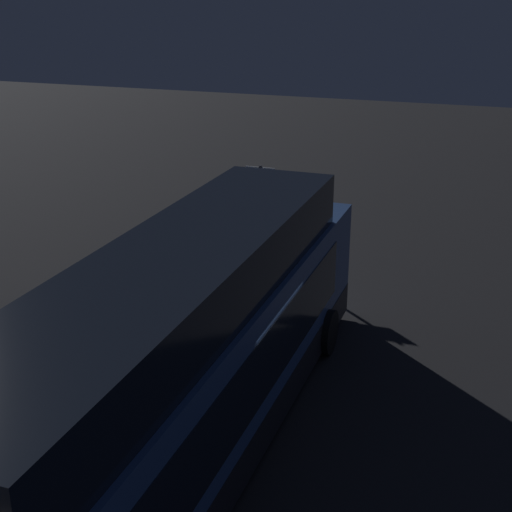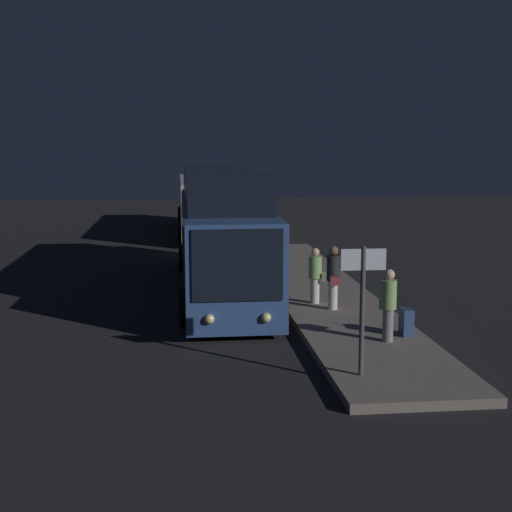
{
  "view_description": "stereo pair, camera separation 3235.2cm",
  "coord_description": "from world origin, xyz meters",
  "px_view_note": "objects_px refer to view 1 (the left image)",
  "views": [
    {
      "loc": [
        -10.41,
        -4.51,
        7.62
      ],
      "look_at": [
        3.76,
        0.62,
        1.87
      ],
      "focal_mm": 50.0,
      "sensor_mm": 36.0,
      "label": 1
    },
    {
      "loc": [
        21.66,
        -1.34,
        4.72
      ],
      "look_at": [
        3.76,
        0.62,
        1.87
      ],
      "focal_mm": 50.0,
      "sensor_mm": 36.0,
      "label": 2
    }
  ],
  "objects_px": {
    "bus_lead": "(190,367)",
    "passenger_waiting": "(189,240)",
    "sign_post": "(260,196)",
    "passenger_with_bags": "(151,287)",
    "passenger_boarding": "(147,307)",
    "suitcase": "(163,264)"
  },
  "relations": [
    {
      "from": "passenger_boarding",
      "to": "suitcase",
      "type": "xyz_separation_m",
      "value": [
        3.64,
        1.49,
        -0.53
      ]
    },
    {
      "from": "bus_lead",
      "to": "passenger_with_bags",
      "type": "relative_size",
      "value": 7.15
    },
    {
      "from": "bus_lead",
      "to": "sign_post",
      "type": "relative_size",
      "value": 4.9
    },
    {
      "from": "passenger_with_bags",
      "to": "suitcase",
      "type": "relative_size",
      "value": 1.99
    },
    {
      "from": "bus_lead",
      "to": "passenger_with_bags",
      "type": "xyz_separation_m",
      "value": [
        3.93,
        2.83,
        -0.57
      ]
    },
    {
      "from": "passenger_waiting",
      "to": "sign_post",
      "type": "distance_m",
      "value": 2.73
    },
    {
      "from": "bus_lead",
      "to": "sign_post",
      "type": "bearing_deg",
      "value": 12.82
    },
    {
      "from": "passenger_boarding",
      "to": "suitcase",
      "type": "bearing_deg",
      "value": 41.78
    },
    {
      "from": "passenger_boarding",
      "to": "sign_post",
      "type": "bearing_deg",
      "value": 16.52
    },
    {
      "from": "passenger_with_bags",
      "to": "sign_post",
      "type": "bearing_deg",
      "value": 84.08
    },
    {
      "from": "passenger_waiting",
      "to": "sign_post",
      "type": "relative_size",
      "value": 0.66
    },
    {
      "from": "passenger_with_bags",
      "to": "bus_lead",
      "type": "bearing_deg",
      "value": -53.43
    },
    {
      "from": "passenger_with_bags",
      "to": "sign_post",
      "type": "xyz_separation_m",
      "value": [
        5.6,
        -0.66,
        0.71
      ]
    },
    {
      "from": "suitcase",
      "to": "sign_post",
      "type": "height_order",
      "value": "sign_post"
    },
    {
      "from": "passenger_boarding",
      "to": "passenger_waiting",
      "type": "distance_m",
      "value": 4.19
    },
    {
      "from": "passenger_with_bags",
      "to": "sign_post",
      "type": "relative_size",
      "value": 0.68
    },
    {
      "from": "passenger_waiting",
      "to": "suitcase",
      "type": "relative_size",
      "value": 1.91
    },
    {
      "from": "bus_lead",
      "to": "passenger_boarding",
      "type": "height_order",
      "value": "bus_lead"
    },
    {
      "from": "bus_lead",
      "to": "sign_post",
      "type": "xyz_separation_m",
      "value": [
        9.53,
        2.17,
        0.14
      ]
    },
    {
      "from": "passenger_boarding",
      "to": "sign_post",
      "type": "relative_size",
      "value": 0.62
    },
    {
      "from": "bus_lead",
      "to": "passenger_waiting",
      "type": "xyz_separation_m",
      "value": [
        7.21,
        3.4,
        -0.61
      ]
    },
    {
      "from": "passenger_waiting",
      "to": "passenger_with_bags",
      "type": "xyz_separation_m",
      "value": [
        -3.27,
        -0.57,
        0.04
      ]
    }
  ]
}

